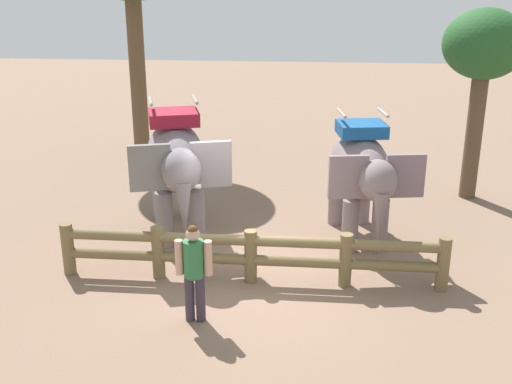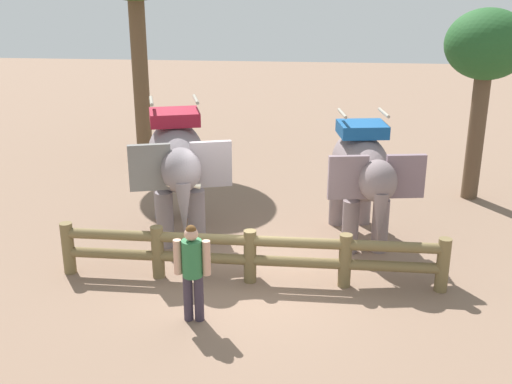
{
  "view_description": "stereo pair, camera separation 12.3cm",
  "coord_description": "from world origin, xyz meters",
  "px_view_note": "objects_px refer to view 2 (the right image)",
  "views": [
    {
      "loc": [
        1.03,
        -10.96,
        5.65
      ],
      "look_at": [
        0.0,
        0.96,
        1.4
      ],
      "focal_mm": 44.16,
      "sensor_mm": 36.0,
      "label": 1
    },
    {
      "loc": [
        1.15,
        -10.95,
        5.65
      ],
      "look_at": [
        0.0,
        0.96,
        1.4
      ],
      "focal_mm": 44.16,
      "sensor_mm": 36.0,
      "label": 2
    }
  ],
  "objects_px": {
    "elephant_center": "(362,171)",
    "tourist_woman_in_black": "(192,266)",
    "log_fence": "(250,252)",
    "elephant_near_left": "(177,161)",
    "tree_far_left": "(486,51)"
  },
  "relations": [
    {
      "from": "log_fence",
      "to": "elephant_center",
      "type": "xyz_separation_m",
      "value": [
        2.17,
        2.15,
        0.99
      ]
    },
    {
      "from": "log_fence",
      "to": "elephant_center",
      "type": "distance_m",
      "value": 3.21
    },
    {
      "from": "log_fence",
      "to": "tree_far_left",
      "type": "height_order",
      "value": "tree_far_left"
    },
    {
      "from": "elephant_center",
      "to": "elephant_near_left",
      "type": "bearing_deg",
      "value": -179.61
    },
    {
      "from": "elephant_near_left",
      "to": "tourist_woman_in_black",
      "type": "xyz_separation_m",
      "value": [
        1.01,
        -3.6,
        -0.7
      ]
    },
    {
      "from": "log_fence",
      "to": "tourist_woman_in_black",
      "type": "xyz_separation_m",
      "value": [
        -0.8,
        -1.48,
        0.4
      ]
    },
    {
      "from": "elephant_center",
      "to": "tourist_woman_in_black",
      "type": "distance_m",
      "value": 4.73
    },
    {
      "from": "log_fence",
      "to": "elephant_near_left",
      "type": "bearing_deg",
      "value": 130.58
    },
    {
      "from": "tourist_woman_in_black",
      "to": "elephant_center",
      "type": "bearing_deg",
      "value": 50.71
    },
    {
      "from": "tourist_woman_in_black",
      "to": "tree_far_left",
      "type": "bearing_deg",
      "value": 48.15
    },
    {
      "from": "log_fence",
      "to": "tree_far_left",
      "type": "relative_size",
      "value": 1.54
    },
    {
      "from": "tree_far_left",
      "to": "elephant_center",
      "type": "bearing_deg",
      "value": -134.62
    },
    {
      "from": "log_fence",
      "to": "elephant_near_left",
      "type": "distance_m",
      "value": 3.0
    },
    {
      "from": "tree_far_left",
      "to": "tourist_woman_in_black",
      "type": "bearing_deg",
      "value": -131.85
    },
    {
      "from": "elephant_center",
      "to": "log_fence",
      "type": "bearing_deg",
      "value": -135.29
    }
  ]
}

